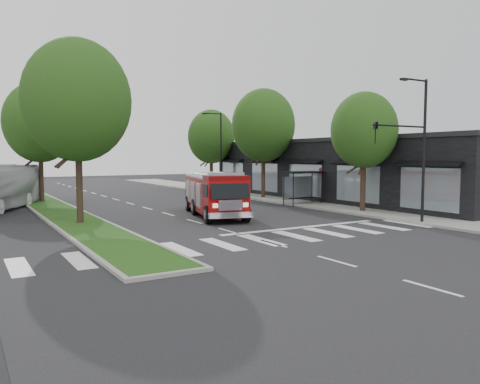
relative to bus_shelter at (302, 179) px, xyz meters
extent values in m
plane|color=black|center=(-11.20, -8.15, -2.04)|extent=(140.00, 140.00, 0.00)
cube|color=gray|center=(1.30, 1.85, -1.96)|extent=(5.00, 80.00, 0.15)
cube|color=gray|center=(-17.20, 9.85, -1.97)|extent=(3.00, 50.00, 0.14)
cube|color=#174513|center=(-17.20, 9.85, -1.89)|extent=(2.60, 49.50, 0.02)
cube|color=black|center=(5.80, 1.85, 0.46)|extent=(8.00, 30.00, 5.00)
cylinder|color=black|center=(-1.40, -0.75, -0.79)|extent=(0.08, 0.08, 2.50)
cylinder|color=black|center=(1.40, -0.75, -0.79)|extent=(0.08, 0.08, 2.50)
cylinder|color=black|center=(-1.40, 0.45, -0.79)|extent=(0.08, 0.08, 2.50)
cylinder|color=black|center=(1.40, 0.45, -0.79)|extent=(0.08, 0.08, 2.50)
cube|color=black|center=(0.00, -0.15, 0.51)|extent=(3.20, 1.60, 0.12)
cube|color=#8C99A5|center=(0.00, 0.55, -0.74)|extent=(2.80, 0.04, 1.80)
cube|color=black|center=(0.00, -0.15, -1.49)|extent=(2.40, 0.40, 0.08)
cylinder|color=black|center=(0.30, -6.15, -0.17)|extent=(0.36, 0.36, 3.74)
ellipsoid|color=#1C360E|center=(0.30, -6.15, 3.49)|extent=(4.40, 4.40, 5.06)
cylinder|color=black|center=(0.30, 5.85, 0.16)|extent=(0.36, 0.36, 4.40)
ellipsoid|color=#1C360E|center=(0.30, 5.85, 4.46)|extent=(5.60, 5.60, 6.44)
cylinder|color=black|center=(0.30, 15.85, -0.06)|extent=(0.36, 0.36, 3.96)
ellipsoid|color=#1C360E|center=(0.30, 15.85, 3.81)|extent=(5.00, 5.00, 5.75)
cylinder|color=black|center=(-17.20, -2.15, 0.27)|extent=(0.36, 0.36, 4.62)
ellipsoid|color=#1C360E|center=(-17.20, -2.15, 4.79)|extent=(5.80, 5.80, 6.67)
cylinder|color=black|center=(-17.20, 11.85, 0.16)|extent=(0.36, 0.36, 4.40)
ellipsoid|color=#1C360E|center=(-17.20, 11.85, 4.46)|extent=(5.60, 5.60, 6.44)
cylinder|color=black|center=(-0.70, -11.65, 1.96)|extent=(0.16, 0.16, 8.00)
cylinder|color=black|center=(-1.60, -11.65, 5.86)|extent=(1.80, 0.10, 0.10)
cube|color=black|center=(-2.50, -11.65, 5.81)|extent=(0.45, 0.20, 0.12)
cylinder|color=black|center=(-2.70, -11.65, 3.36)|extent=(4.00, 0.10, 0.10)
imported|color=black|center=(-4.50, -11.65, 2.96)|extent=(0.18, 0.22, 1.10)
cylinder|color=black|center=(-0.70, 11.85, 1.96)|extent=(0.16, 0.16, 8.00)
cylinder|color=black|center=(-1.60, 11.85, 5.86)|extent=(1.80, 0.10, 0.10)
cube|color=black|center=(-2.50, 11.85, 5.81)|extent=(0.45, 0.20, 0.12)
cube|color=#5D0505|center=(-9.04, -2.54, -1.56)|extent=(4.38, 8.40, 0.24)
cube|color=#900708|center=(-8.84, -1.80, -0.55)|extent=(3.89, 6.55, 1.92)
cube|color=#900708|center=(-9.80, -5.42, -0.55)|extent=(2.76, 2.28, 2.01)
cube|color=#B2B2B7|center=(-8.84, -1.80, 0.46)|extent=(3.89, 6.55, 0.12)
cylinder|color=#B2B2B7|center=(-9.68, -1.58, 0.65)|extent=(1.57, 5.59, 0.10)
cylinder|color=#B2B2B7|center=(-8.01, -2.02, 0.65)|extent=(1.57, 5.59, 0.10)
cube|color=silver|center=(-10.08, -6.48, -1.46)|extent=(2.50, 0.96, 0.34)
cube|color=#8C99A5|center=(-9.80, -5.42, 0.74)|extent=(2.13, 0.86, 0.17)
cylinder|color=black|center=(-10.94, -5.41, -1.51)|extent=(0.59, 1.11, 1.06)
cylinder|color=black|center=(-8.81, -5.98, -1.51)|extent=(0.59, 1.11, 1.06)
cylinder|color=black|center=(-9.91, -1.52, -1.51)|extent=(0.59, 1.11, 1.06)
cylinder|color=black|center=(-7.77, -2.08, -1.51)|extent=(0.59, 1.11, 1.06)
cylinder|color=black|center=(-9.32, 0.71, -1.51)|extent=(0.59, 1.11, 1.06)
cylinder|color=black|center=(-7.19, 0.14, -1.51)|extent=(0.59, 1.11, 1.06)
camera|label=1|loc=(-22.79, -28.68, 1.80)|focal=35.00mm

